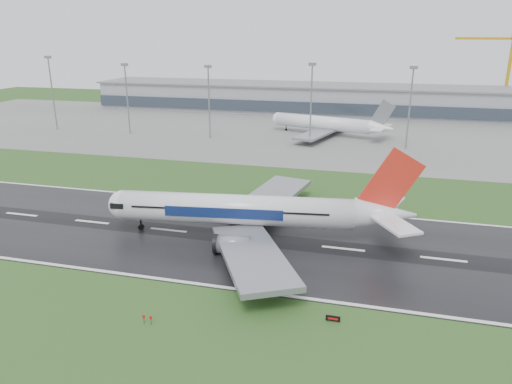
# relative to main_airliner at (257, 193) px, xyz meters

# --- Properties ---
(ground) EXTENTS (520.00, 520.00, 0.00)m
(ground) POSITION_rel_main_airliner_xyz_m (-20.65, -2.28, -10.18)
(ground) COLOR #24491B
(ground) RESTS_ON ground
(runway) EXTENTS (400.00, 45.00, 0.10)m
(runway) POSITION_rel_main_airliner_xyz_m (-20.65, -2.28, -10.13)
(runway) COLOR black
(runway) RESTS_ON ground
(apron) EXTENTS (400.00, 130.00, 0.08)m
(apron) POSITION_rel_main_airliner_xyz_m (-20.65, 122.72, -10.14)
(apron) COLOR slate
(apron) RESTS_ON ground
(terminal) EXTENTS (240.00, 36.00, 15.00)m
(terminal) POSITION_rel_main_airliner_xyz_m (-20.65, 182.72, -2.68)
(terminal) COLOR gray
(terminal) RESTS_ON ground
(main_airliner) EXTENTS (76.34, 73.55, 20.17)m
(main_airliner) POSITION_rel_main_airliner_xyz_m (0.00, 0.00, 0.00)
(main_airliner) COLOR silver
(main_airliner) RESTS_ON runway
(parked_airliner) EXTENTS (70.55, 67.82, 16.97)m
(parked_airliner) POSITION_rel_main_airliner_xyz_m (2.13, 116.57, -1.62)
(parked_airliner) COLOR white
(parked_airliner) RESTS_ON apron
(tower_crane) EXTENTS (41.64, 20.00, 43.86)m
(tower_crane) POSITION_rel_main_airliner_xyz_m (90.61, 197.72, 11.75)
(tower_crane) COLOR #C38C12
(tower_crane) RESTS_ON ground
(runway_sign) EXTENTS (2.30, 0.31, 1.04)m
(runway_sign) POSITION_rel_main_airliner_xyz_m (20.00, -29.81, -9.66)
(runway_sign) COLOR black
(runway_sign) RESTS_ON ground
(floodmast_0) EXTENTS (0.64, 0.64, 32.65)m
(floodmast_0) POSITION_rel_main_airliner_xyz_m (-123.46, 97.72, 6.14)
(floodmast_0) COLOR gray
(floodmast_0) RESTS_ON ground
(floodmast_1) EXTENTS (0.64, 0.64, 29.91)m
(floodmast_1) POSITION_rel_main_airliner_xyz_m (-85.13, 97.72, 4.77)
(floodmast_1) COLOR gray
(floodmast_1) RESTS_ON ground
(floodmast_2) EXTENTS (0.64, 0.64, 29.73)m
(floodmast_2) POSITION_rel_main_airliner_xyz_m (-46.46, 97.72, 4.68)
(floodmast_2) COLOR gray
(floodmast_2) RESTS_ON ground
(floodmast_3) EXTENTS (0.64, 0.64, 31.28)m
(floodmast_3) POSITION_rel_main_airliner_xyz_m (-2.75, 97.72, 5.46)
(floodmast_3) COLOR gray
(floodmast_3) RESTS_ON ground
(floodmast_4) EXTENTS (0.64, 0.64, 30.65)m
(floodmast_4) POSITION_rel_main_airliner_xyz_m (35.47, 97.72, 5.14)
(floodmast_4) COLOR gray
(floodmast_4) RESTS_ON ground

